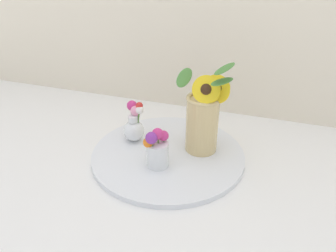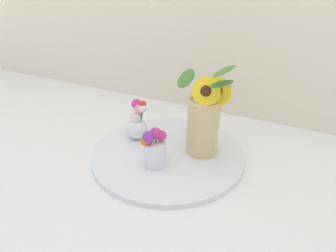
{
  "view_description": "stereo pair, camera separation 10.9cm",
  "coord_description": "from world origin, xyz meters",
  "px_view_note": "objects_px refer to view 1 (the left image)",
  "views": [
    {
      "loc": [
        0.3,
        -0.8,
        0.65
      ],
      "look_at": [
        -0.01,
        0.1,
        0.12
      ],
      "focal_mm": 35.0,
      "sensor_mm": 36.0,
      "label": 1
    },
    {
      "loc": [
        0.4,
        -0.76,
        0.65
      ],
      "look_at": [
        -0.01,
        0.1,
        0.12
      ],
      "focal_mm": 35.0,
      "sensor_mm": 36.0,
      "label": 2
    }
  ],
  "objects_px": {
    "serving_tray": "(168,154)",
    "vase_small_center": "(157,149)",
    "vase_bulb_right": "(134,125)",
    "mason_jar_sunflowers": "(204,117)"
  },
  "relations": [
    {
      "from": "serving_tray",
      "to": "vase_small_center",
      "type": "relative_size",
      "value": 3.94
    },
    {
      "from": "serving_tray",
      "to": "vase_small_center",
      "type": "bearing_deg",
      "value": -97.16
    },
    {
      "from": "vase_bulb_right",
      "to": "serving_tray",
      "type": "bearing_deg",
      "value": -17.58
    },
    {
      "from": "mason_jar_sunflowers",
      "to": "vase_bulb_right",
      "type": "bearing_deg",
      "value": -177.25
    },
    {
      "from": "serving_tray",
      "to": "mason_jar_sunflowers",
      "type": "bearing_deg",
      "value": 28.45
    },
    {
      "from": "mason_jar_sunflowers",
      "to": "vase_small_center",
      "type": "distance_m",
      "value": 0.19
    },
    {
      "from": "mason_jar_sunflowers",
      "to": "vase_small_center",
      "type": "bearing_deg",
      "value": -129.86
    },
    {
      "from": "mason_jar_sunflowers",
      "to": "vase_bulb_right",
      "type": "relative_size",
      "value": 2.23
    },
    {
      "from": "mason_jar_sunflowers",
      "to": "vase_bulb_right",
      "type": "xyz_separation_m",
      "value": [
        -0.25,
        -0.01,
        -0.07
      ]
    },
    {
      "from": "serving_tray",
      "to": "mason_jar_sunflowers",
      "type": "xyz_separation_m",
      "value": [
        0.11,
        0.06,
        0.14
      ]
    }
  ]
}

